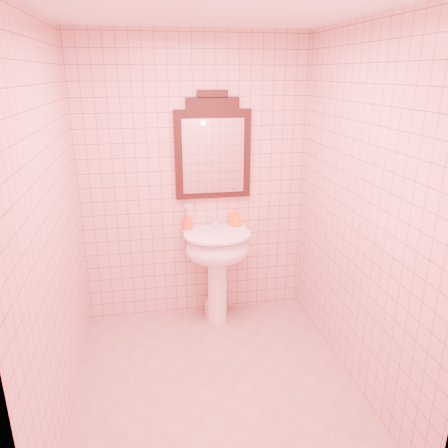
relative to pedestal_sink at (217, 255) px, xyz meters
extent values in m
plane|color=tan|center=(-0.16, -0.87, -0.66)|extent=(2.20, 2.20, 0.00)
cube|color=beige|center=(-0.16, 0.23, 0.59)|extent=(2.00, 0.02, 2.50)
cylinder|color=white|center=(0.00, 0.01, -0.31)|extent=(0.17, 0.17, 0.70)
ellipsoid|color=white|center=(0.00, -0.01, 0.06)|extent=(0.56, 0.46, 0.28)
cube|color=white|center=(0.00, 0.15, 0.17)|extent=(0.56, 0.15, 0.05)
cylinder|color=white|center=(0.00, -0.01, 0.19)|extent=(0.58, 0.58, 0.02)
cylinder|color=white|center=(0.00, 0.15, 0.25)|extent=(0.04, 0.04, 0.09)
cylinder|color=white|center=(0.00, 0.10, 0.28)|extent=(0.02, 0.10, 0.02)
cylinder|color=white|center=(0.00, 0.05, 0.26)|extent=(0.02, 0.02, 0.04)
cube|color=white|center=(0.00, 0.16, 0.30)|extent=(0.02, 0.07, 0.01)
cube|color=black|center=(0.00, 0.20, 0.84)|extent=(0.65, 0.05, 0.76)
cube|color=black|center=(0.00, 0.20, 1.27)|extent=(0.44, 0.05, 0.09)
cube|color=black|center=(0.00, 0.20, 1.34)|extent=(0.25, 0.05, 0.06)
cube|color=white|center=(0.00, 0.17, 0.83)|extent=(0.53, 0.01, 0.63)
cylinder|color=#ED5414|center=(-0.24, 0.15, 0.26)|extent=(0.09, 0.09, 0.11)
cylinder|color=silver|center=(-0.22, 0.15, 0.30)|extent=(0.01, 0.01, 0.20)
cylinder|color=#338CD8|center=(-0.23, 0.17, 0.30)|extent=(0.01, 0.01, 0.20)
cylinder|color=#E5334C|center=(-0.26, 0.16, 0.30)|extent=(0.01, 0.01, 0.20)
cylinder|color=#3FBF59|center=(-0.26, 0.14, 0.30)|extent=(0.01, 0.01, 0.20)
cylinder|color=#D8CC4C|center=(-0.23, 0.13, 0.30)|extent=(0.01, 0.01, 0.20)
imported|color=orange|center=(0.19, 0.15, 0.29)|extent=(0.10, 0.10, 0.17)
cube|color=tan|center=(-0.01, 0.07, -0.56)|extent=(0.20, 0.17, 0.21)
camera|label=1|loc=(-0.58, -3.46, 1.51)|focal=35.00mm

